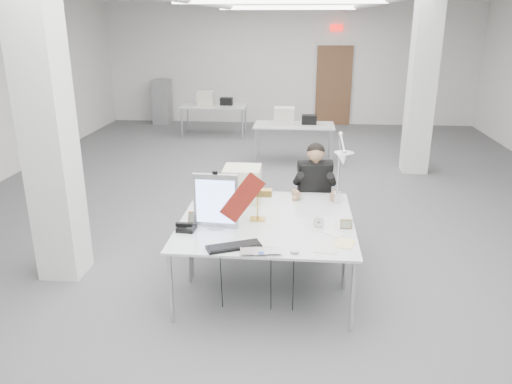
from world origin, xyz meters
TOP-DOWN VIEW (x-y plane):
  - room_shell at (0.04, 0.13)m, footprint 10.04×14.04m
  - desk_main at (0.00, -2.50)m, footprint 1.80×0.90m
  - desk_second at (0.00, -1.60)m, footprint 1.80×0.90m
  - bg_desk_a at (0.20, 3.00)m, footprint 1.60×0.80m
  - bg_desk_b at (-1.80, 5.20)m, footprint 1.60×0.80m
  - filing_cabinet at (-3.50, 6.65)m, footprint 0.45×0.55m
  - office_chair at (0.52, -0.99)m, footprint 0.58×0.58m
  - seated_person at (0.52, -1.04)m, footprint 0.55×0.64m
  - monitor at (-0.50, -2.30)m, footprint 0.45×0.07m
  - pennant at (-0.22, -2.34)m, footprint 0.45×0.20m
  - keyboard at (-0.26, -2.77)m, footprint 0.53×0.36m
  - laptop at (0.01, -2.92)m, footprint 0.40×0.29m
  - mouse at (0.30, -2.85)m, footprint 0.10×0.08m
  - bankers_lamp at (-0.10, -2.08)m, footprint 0.32×0.13m
  - desk_phone at (-0.78, -2.42)m, footprint 0.19×0.17m
  - picture_frame_left at (-0.73, -2.22)m, footprint 0.15×0.07m
  - picture_frame_right at (0.81, -2.23)m, footprint 0.13×0.04m
  - desk_clock at (0.54, -2.21)m, footprint 0.11×0.04m
  - paper_stack_a at (0.60, -2.68)m, footprint 0.24×0.32m
  - paper_stack_b at (0.77, -2.60)m, footprint 0.22×0.26m
  - paper_stack_c at (0.68, -2.37)m, footprint 0.22×0.23m
  - beige_monitor at (-0.32, -1.49)m, footprint 0.42×0.40m
  - architect_lamp at (0.77, -1.73)m, footprint 0.39×0.70m

SIDE VIEW (x-z plane):
  - office_chair at x=0.52m, z-range 0.00..1.02m
  - filing_cabinet at x=-3.50m, z-range 0.00..1.20m
  - desk_main at x=0.00m, z-range 0.73..0.75m
  - desk_second at x=0.00m, z-range 0.73..0.75m
  - bg_desk_a at x=0.20m, z-range 0.73..0.75m
  - bg_desk_b at x=-1.80m, z-range 0.73..0.75m
  - paper_stack_c at x=0.68m, z-range 0.76..0.76m
  - paper_stack_a at x=0.60m, z-range 0.76..0.76m
  - paper_stack_b at x=0.77m, z-range 0.76..0.76m
  - keyboard at x=-0.26m, z-range 0.76..0.78m
  - laptop at x=0.01m, z-range 0.76..0.78m
  - mouse at x=0.30m, z-range 0.76..0.79m
  - desk_phone at x=-0.78m, z-range 0.76..0.80m
  - picture_frame_right at x=0.81m, z-range 0.75..0.85m
  - desk_clock at x=0.54m, z-range 0.75..0.86m
  - picture_frame_left at x=-0.73m, z-range 0.75..0.87m
  - seated_person at x=0.52m, z-range 0.47..1.33m
  - bankers_lamp at x=-0.10m, z-range 0.75..1.11m
  - beige_monitor at x=-0.32m, z-range 0.76..1.15m
  - monitor at x=-0.50m, z-range 0.76..1.31m
  - pennant at x=-0.22m, z-range 0.83..1.35m
  - architect_lamp at x=0.77m, z-range 0.76..1.60m
  - room_shell at x=0.04m, z-range 0.07..3.31m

